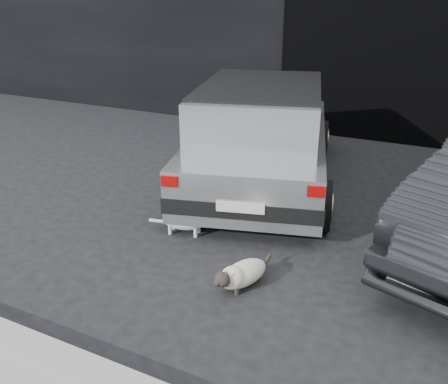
% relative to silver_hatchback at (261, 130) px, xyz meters
% --- Properties ---
extents(ground, '(80.00, 80.00, 0.00)m').
position_rel_silver_hatchback_xyz_m(ground, '(0.28, -1.20, -0.74)').
color(ground, black).
rests_on(ground, ground).
extents(garage_opening, '(4.00, 0.10, 2.60)m').
position_rel_silver_hatchback_xyz_m(garage_opening, '(1.28, 2.79, 0.56)').
color(garage_opening, black).
rests_on(garage_opening, ground).
extents(silver_hatchback, '(2.58, 3.99, 1.36)m').
position_rel_silver_hatchback_xyz_m(silver_hatchback, '(0.00, 0.00, 0.00)').
color(silver_hatchback, '#ADB0B2').
rests_on(silver_hatchback, ground).
extents(cat_siamese, '(0.41, 0.74, 0.26)m').
position_rel_silver_hatchback_xyz_m(cat_siamese, '(0.77, -2.34, -0.62)').
color(cat_siamese, beige).
rests_on(cat_siamese, ground).
extents(cat_white, '(0.70, 0.34, 0.34)m').
position_rel_silver_hatchback_xyz_m(cat_white, '(-0.15, -1.68, -0.58)').
color(cat_white, silver).
rests_on(cat_white, ground).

